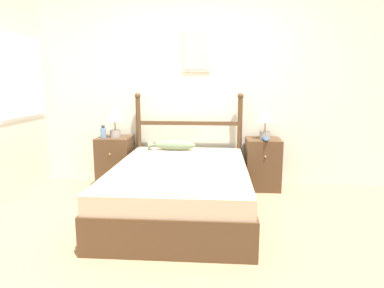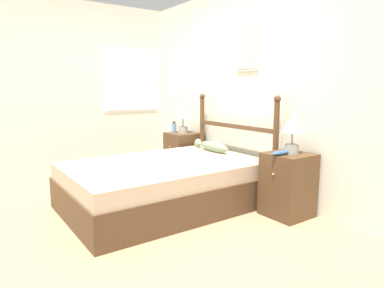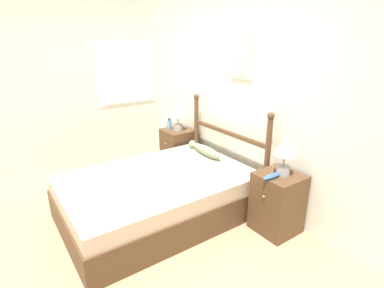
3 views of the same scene
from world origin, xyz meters
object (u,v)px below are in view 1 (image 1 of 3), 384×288
at_px(table_lamp_left, 115,117).
at_px(fish_pillow, 172,145).
at_px(bed, 181,189).
at_px(table_lamp_right, 265,118).
at_px(model_boat, 265,139).
at_px(nightstand_right, 263,164).
at_px(nightstand_left, 115,161).
at_px(bottle, 103,132).

xyz_separation_m(table_lamp_left, fish_pillow, (0.76, -0.06, -0.35)).
xyz_separation_m(bed, fish_pillow, (-0.20, 0.82, 0.32)).
height_order(table_lamp_right, model_boat, table_lamp_right).
distance_m(bed, nightstand_right, 1.32).
bearing_deg(nightstand_left, bed, -42.53).
distance_m(nightstand_right, table_lamp_right, 0.59).
distance_m(nightstand_left, bottle, 0.43).
height_order(nightstand_left, model_boat, model_boat).
height_order(nightstand_left, fish_pillow, nightstand_left).
bearing_deg(table_lamp_left, bed, -42.73).
xyz_separation_m(nightstand_right, table_lamp_left, (-1.92, -0.01, 0.59)).
height_order(nightstand_right, table_lamp_right, table_lamp_right).
xyz_separation_m(table_lamp_right, fish_pillow, (-1.18, -0.08, -0.35)).
bearing_deg(model_boat, nightstand_left, 175.99).
height_order(bottle, fish_pillow, bottle).
bearing_deg(table_lamp_right, nightstand_right, -137.88).
bearing_deg(bed, bottle, 143.38).
bearing_deg(nightstand_left, bottle, -146.59).
relative_size(bed, model_boat, 8.56).
bearing_deg(fish_pillow, nightstand_left, 175.04).
bearing_deg(model_boat, nightstand_right, 92.18).
relative_size(bottle, fish_pillow, 0.28).
height_order(nightstand_right, fish_pillow, nightstand_right).
xyz_separation_m(bottle, model_boat, (2.06, -0.06, -0.05)).
relative_size(nightstand_left, table_lamp_right, 1.61).
distance_m(table_lamp_left, bottle, 0.25).
height_order(table_lamp_right, fish_pillow, table_lamp_right).
xyz_separation_m(table_lamp_left, bottle, (-0.14, -0.07, -0.19)).
relative_size(bed, nightstand_left, 3.21).
xyz_separation_m(nightstand_right, fish_pillow, (-1.17, -0.07, 0.24)).
bearing_deg(bottle, nightstand_left, 33.41).
height_order(table_lamp_left, table_lamp_right, same).
bearing_deg(table_lamp_left, bottle, -152.91).
bearing_deg(bed, table_lamp_left, 137.27).
height_order(bed, bottle, bottle).
bearing_deg(nightstand_right, fish_pillow, -176.71).
distance_m(table_lamp_right, bottle, 2.08).
height_order(bed, fish_pillow, fish_pillow).
distance_m(bed, bottle, 1.44).
bearing_deg(model_boat, fish_pillow, 176.62).
bearing_deg(model_boat, table_lamp_right, 86.35).
height_order(bed, nightstand_left, nightstand_left).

